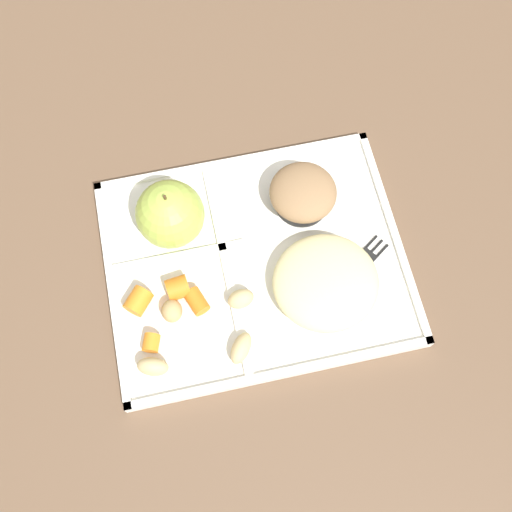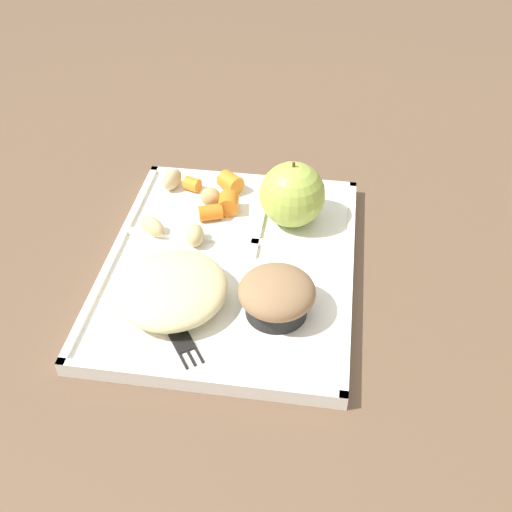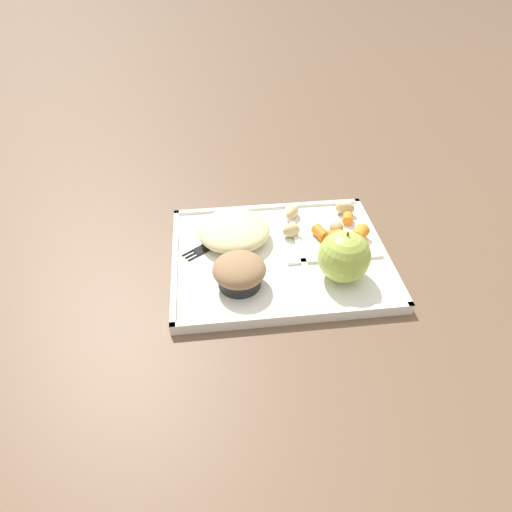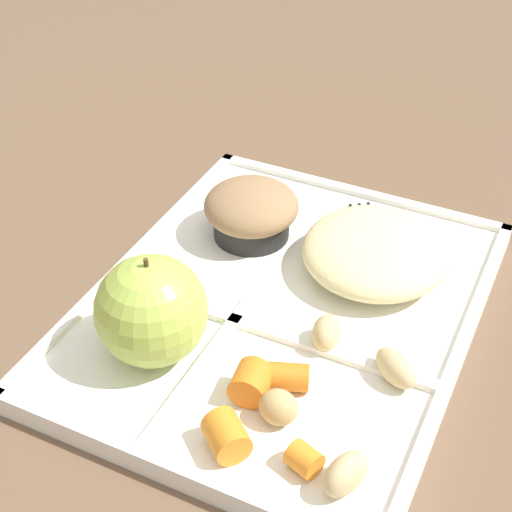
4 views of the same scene
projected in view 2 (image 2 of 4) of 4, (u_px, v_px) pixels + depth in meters
The scene contains 18 objects.
ground at pixel (231, 270), 0.76m from camera, with size 6.00×6.00×0.00m, color brown.
lunch_tray at pixel (231, 265), 0.76m from camera, with size 0.37×0.30×0.02m.
green_apple at pixel (292, 195), 0.79m from camera, with size 0.09×0.09×0.09m.
bran_muffin at pixel (277, 295), 0.67m from camera, with size 0.09×0.09×0.05m.
carrot_slice_tilted at pixel (230, 182), 0.86m from camera, with size 0.03×0.03×0.03m, color orange.
carrot_slice_edge at pixel (228, 203), 0.82m from camera, with size 0.03×0.03×0.03m, color orange.
carrot_slice_small at pixel (211, 213), 0.81m from camera, with size 0.02×0.02×0.03m, color orange.
carrot_slice_large at pixel (192, 184), 0.86m from camera, with size 0.02×0.02×0.02m, color orange.
potato_chunk_golden at pixel (211, 197), 0.84m from camera, with size 0.03×0.03×0.03m, color tan.
potato_chunk_browned at pixel (152, 226), 0.79m from camera, with size 0.04×0.02×0.02m, color tan.
potato_chunk_small at pixel (172, 179), 0.87m from camera, with size 0.04×0.02×0.03m, color tan.
potato_chunk_corner at pixel (195, 235), 0.77m from camera, with size 0.03×0.02×0.03m, color tan.
egg_noodle_pile at pixel (172, 289), 0.69m from camera, with size 0.13×0.13×0.04m, color beige.
meatball_front at pixel (180, 298), 0.69m from camera, with size 0.03×0.03×0.03m, color #755B4C.
meatball_center at pixel (200, 296), 0.69m from camera, with size 0.04×0.04×0.04m, color brown.
meatball_back at pixel (178, 289), 0.70m from camera, with size 0.03×0.03×0.03m, color brown.
meatball_side at pixel (173, 311), 0.67m from camera, with size 0.04×0.04×0.04m, color brown.
plastic_fork at pixel (174, 326), 0.67m from camera, with size 0.13×0.09×0.00m.
Camera 2 is at (0.55, 0.11, 0.52)m, focal length 43.20 mm.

